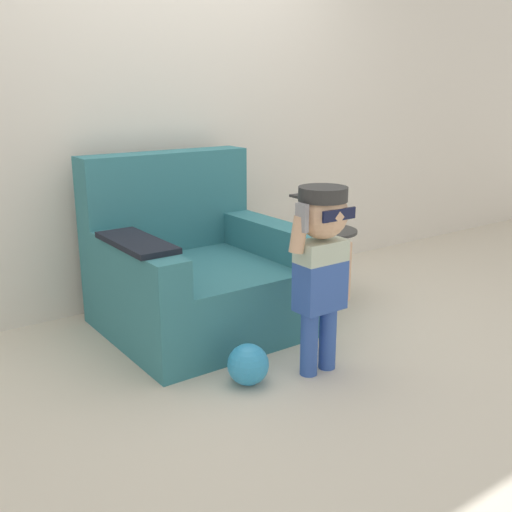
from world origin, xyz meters
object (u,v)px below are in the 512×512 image
Objects in this scene: armchair at (195,271)px; toy_ball at (248,364)px; person_child at (322,251)px; side_table at (326,258)px.

armchair reaches higher than toy_ball.
armchair is 5.41× the size of toy_ball.
person_child is (0.18, -0.89, 0.29)m from armchair.
side_table is (0.90, -0.15, -0.04)m from armchair.
person_child is 0.65m from toy_ball.
side_table is 1.28m from toy_ball.
person_child is 4.64× the size of toy_ball.
armchair is 0.96m from person_child.
armchair is 2.23× the size of side_table.
person_child is at bearing -133.99° from side_table.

